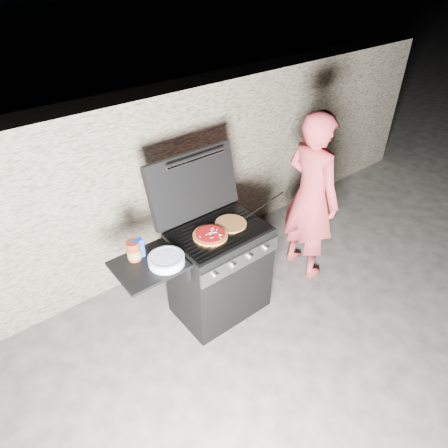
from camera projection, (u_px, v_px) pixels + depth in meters
ground at (220, 306)px, 3.83m from camera, size 50.00×50.00×0.00m
stone_wall at (155, 182)px, 3.98m from camera, size 8.00×0.35×1.80m
gas_grill at (197, 283)px, 3.44m from camera, size 1.34×0.79×0.91m
pizza_topped at (210, 235)px, 3.23m from camera, size 0.31×0.31×0.03m
pizza_plain at (231, 224)px, 3.37m from camera, size 0.28×0.28×0.01m
sauce_jar at (134, 251)px, 2.97m from camera, size 0.12×0.12×0.16m
blue_carton at (139, 248)px, 2.99m from camera, size 0.08×0.04×0.16m
plate_stack at (166, 260)px, 2.96m from camera, size 0.30×0.30×0.06m
person at (311, 197)px, 3.83m from camera, size 0.44×0.65×1.72m
tongs at (264, 205)px, 3.54m from camera, size 0.48×0.03×0.10m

